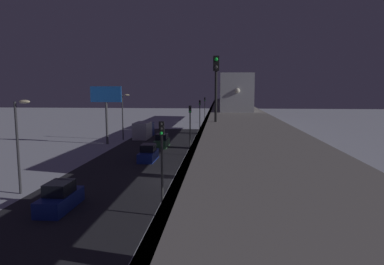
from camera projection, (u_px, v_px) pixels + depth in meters
The scene contains 16 objects.
ground_plane at pixel (179, 181), 31.93m from camera, with size 240.00×240.00×0.00m, color silver.
avenue_asphalt at pixel (115, 179), 32.42m from camera, with size 11.00×82.63×0.01m, color #28282D.
elevated_railway at pixel (235, 121), 30.81m from camera, with size 5.00×82.63×6.48m.
subway_train at pixel (228, 90), 65.59m from camera, with size 2.94×74.07×3.40m.
rail_signal at pixel (216, 77), 20.78m from camera, with size 0.36×0.41×4.00m.
sedan_green at pixel (162, 142), 50.44m from camera, with size 1.80×4.39×1.97m.
sedan_blue at pixel (60, 198), 24.30m from camera, with size 1.80×4.43×1.97m.
sedan_blue_2 at pixel (148, 154), 40.93m from camera, with size 1.80×4.42×1.97m.
box_truck at pixel (144, 130), 60.04m from camera, with size 2.40×7.40×2.80m.
traffic_light_near at pixel (162, 155), 22.47m from camera, with size 0.32×0.44×6.40m.
traffic_light_mid at pixel (190, 123), 43.73m from camera, with size 0.32×0.44×6.40m.
traffic_light_far at pixel (200, 112), 64.99m from camera, with size 0.32×0.44×6.40m.
traffic_light_distant at pixel (205, 106), 86.25m from camera, with size 0.32×0.44×6.40m.
commercial_billboard at pixel (106, 100), 52.42m from camera, with size 4.80×0.36×8.90m.
street_lamp_near at pixel (20, 135), 27.35m from camera, with size 1.35×0.44×7.65m.
street_lamp_far at pixel (124, 111), 57.02m from camera, with size 1.35×0.44×7.65m.
Camera 1 is at (-3.73, 30.91, 8.49)m, focal length 32.05 mm.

